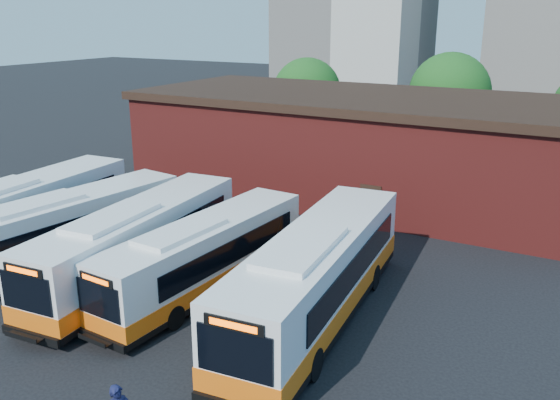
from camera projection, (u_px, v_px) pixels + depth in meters
The scene contains 9 objects.
ground at pixel (160, 324), 22.31m from camera, with size 220.00×220.00×0.00m, color black.
bus_farwest at pixel (20, 218), 29.06m from camera, with size 3.58×13.27×3.58m.
bus_west at pixel (67, 231), 27.58m from camera, with size 4.04×12.40×3.33m.
bus_midwest at pixel (138, 246), 25.64m from camera, with size 3.69×12.89×3.47m.
bus_mideast at pixel (205, 259), 24.67m from camera, with size 3.10×11.79×3.18m.
bus_east at pixel (317, 280), 22.15m from camera, with size 4.04×13.75×3.70m.
depot_building at pixel (361, 144), 37.99m from camera, with size 28.60×12.60×6.40m.
tree_west at pixel (307, 92), 52.23m from camera, with size 6.00×6.00×7.65m.
tree_mid at pixel (450, 93), 48.17m from camera, with size 6.56×6.56×8.36m.
Camera 1 is at (13.69, -15.13, 11.14)m, focal length 38.00 mm.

